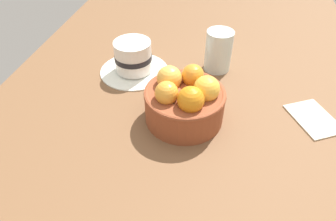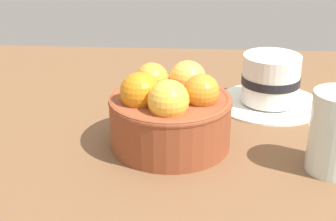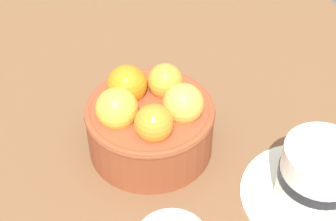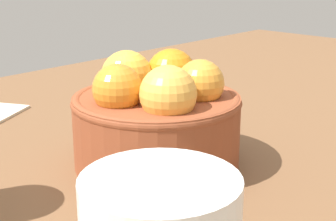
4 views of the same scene
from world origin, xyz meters
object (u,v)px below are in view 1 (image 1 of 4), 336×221
(terracotta_bowl, at_px, (185,100))
(water_glass, at_px, (218,51))
(folded_napkin, at_px, (314,118))
(coffee_cup, at_px, (133,59))

(terracotta_bowl, height_order, water_glass, terracotta_bowl)
(terracotta_bowl, relative_size, folded_napkin, 1.49)
(coffee_cup, height_order, water_glass, water_glass)
(folded_napkin, bearing_deg, terracotta_bowl, -79.84)
(water_glass, xyz_separation_m, folded_napkin, (0.14, 0.20, -0.04))
(water_glass, distance_m, folded_napkin, 0.25)
(water_glass, height_order, folded_napkin, water_glass)
(water_glass, relative_size, folded_napkin, 0.94)
(terracotta_bowl, bearing_deg, folded_napkin, 100.16)
(terracotta_bowl, distance_m, folded_napkin, 0.25)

